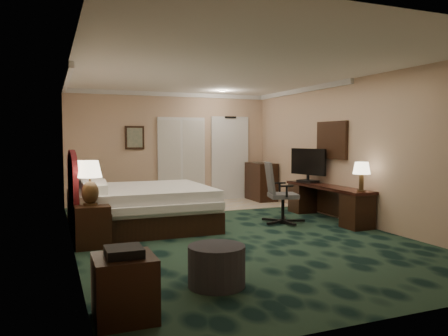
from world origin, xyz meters
name	(u,v)px	position (x,y,z in m)	size (l,w,h in m)	color
floor	(230,233)	(0.00, 0.00, 0.00)	(5.00, 7.50, 0.00)	black
ceiling	(230,71)	(0.00, 0.00, 2.70)	(5.00, 7.50, 0.00)	white
wall_back	(171,148)	(0.00, 3.75, 1.35)	(5.00, 0.00, 2.70)	#D3AC87
wall_front	(396,167)	(0.00, -3.75, 1.35)	(5.00, 0.00, 2.70)	#D3AC87
wall_left	(71,155)	(-2.50, 0.00, 1.35)	(0.00, 7.50, 2.70)	#D3AC87
wall_right	(353,151)	(2.50, 0.00, 1.35)	(0.00, 7.50, 2.70)	#D3AC87
crown_molding	(230,74)	(0.00, 0.00, 2.65)	(5.00, 7.50, 0.10)	white
tile_patch	(218,205)	(0.90, 2.90, 0.01)	(3.20, 1.70, 0.01)	beige
headboard	(73,191)	(-2.44, 1.00, 0.70)	(0.12, 2.00, 1.40)	#4C0B0E
entry_door	(230,159)	(1.55, 3.72, 1.05)	(1.02, 0.06, 2.18)	white
closet_doors	(182,160)	(0.25, 3.71, 1.05)	(1.20, 0.06, 2.10)	beige
wall_art	(135,138)	(-0.90, 3.71, 1.60)	(0.45, 0.06, 0.55)	#536A5B
wall_mirror	(332,140)	(2.46, 0.60, 1.55)	(0.05, 0.95, 0.75)	white
bed	(143,207)	(-1.26, 0.99, 0.36)	(2.29, 2.12, 0.73)	white
nightstand_near	(92,226)	(-2.23, -0.08, 0.31)	(0.49, 0.56, 0.62)	black
nightstand_far	(80,204)	(-2.25, 2.36, 0.28)	(0.45, 0.52, 0.56)	black
lamp_near	(90,183)	(-2.25, -0.10, 0.94)	(0.35, 0.35, 0.65)	black
lamp_far	(78,175)	(-2.28, 2.33, 0.86)	(0.31, 0.31, 0.59)	black
bed_bench	(201,210)	(-0.08, 1.25, 0.19)	(0.40, 1.14, 0.39)	brown
ottoman	(217,266)	(-1.15, -2.38, 0.22)	(0.62, 0.62, 0.44)	#2B2B31
side_table	(124,288)	(-2.21, -2.89, 0.28)	(0.53, 0.53, 0.57)	black
desk	(327,203)	(2.23, 0.40, 0.33)	(0.50, 2.30, 0.66)	black
tv	(308,165)	(2.23, 1.10, 1.02)	(0.08, 0.91, 0.71)	black
desk_lamp	(361,177)	(2.22, -0.61, 0.93)	(0.30, 0.30, 0.53)	black
desk_chair	(283,193)	(1.24, 0.38, 0.57)	(0.67, 0.63, 1.15)	#545459
minibar	(261,182)	(2.20, 3.20, 0.48)	(0.50, 0.91, 0.96)	black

